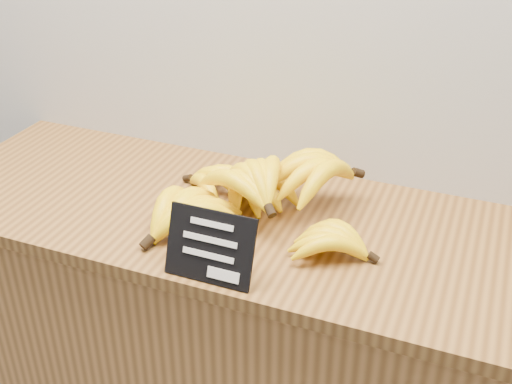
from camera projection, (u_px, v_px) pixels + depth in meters
name	position (u px, v px, depth m)	size (l,w,h in m)	color
counter	(263.00, 379.00, 1.62)	(1.35, 0.50, 0.90)	#AA7236
counter_top	(265.00, 223.00, 1.39)	(1.57, 0.54, 0.03)	brown
chalkboard_sign	(210.00, 247.00, 1.17)	(0.17, 0.01, 0.14)	black
banana_pile	(254.00, 194.00, 1.36)	(0.54, 0.38, 0.13)	yellow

